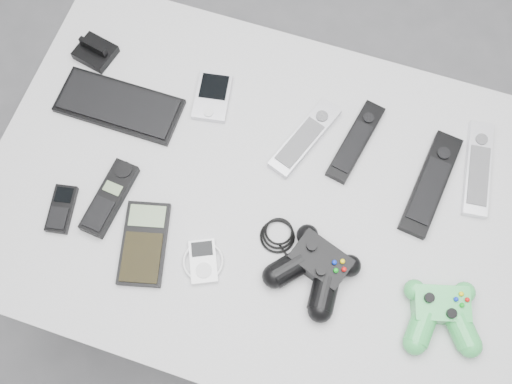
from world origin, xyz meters
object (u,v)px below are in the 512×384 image
(pda_keyboard, at_px, (119,105))
(pda, at_px, (212,97))
(calculator, at_px, (144,243))
(controller_black, at_px, (316,267))
(mp3_player, at_px, (203,261))
(controller_green, at_px, (441,313))
(mobile_phone, at_px, (61,209))
(remote_black_a, at_px, (356,141))
(desk, at_px, (280,211))
(remote_silver_a, at_px, (305,137))
(remote_black_b, at_px, (431,183))
(remote_silver_b, at_px, (478,168))
(cordless_handset, at_px, (110,198))

(pda_keyboard, height_order, pda, pda)
(calculator, relative_size, controller_black, 0.65)
(pda, xyz_separation_m, mp3_player, (0.11, -0.35, -0.00))
(pda, xyz_separation_m, controller_green, (0.56, -0.30, 0.02))
(mobile_phone, relative_size, controller_green, 0.64)
(remote_black_a, relative_size, controller_black, 0.74)
(calculator, height_order, controller_green, controller_green)
(mobile_phone, height_order, controller_green, controller_green)
(pda, bearing_deg, desk, -49.34)
(remote_silver_a, height_order, mp3_player, remote_silver_a)
(controller_black, distance_m, controller_green, 0.25)
(remote_black_b, relative_size, controller_green, 1.52)
(remote_silver_b, height_order, cordless_handset, cordless_handset)
(pda_keyboard, relative_size, cordless_handset, 1.64)
(remote_silver_b, relative_size, calculator, 1.24)
(desk, height_order, remote_silver_b, remote_silver_b)
(pda_keyboard, height_order, remote_silver_b, remote_silver_b)
(mobile_phone, xyz_separation_m, cordless_handset, (0.08, 0.05, 0.00))
(remote_silver_a, distance_m, calculator, 0.40)
(desk, distance_m, pda_keyboard, 0.41)
(remote_silver_b, distance_m, controller_black, 0.40)
(remote_black_b, xyz_separation_m, cordless_handset, (-0.61, -0.24, 0.00))
(cordless_handset, xyz_separation_m, controller_green, (0.68, -0.02, 0.01))
(remote_silver_a, relative_size, remote_silver_b, 0.93)
(remote_silver_a, height_order, remote_black_a, remote_silver_a)
(remote_black_b, bearing_deg, pda, -178.55)
(controller_green, bearing_deg, mobile_phone, 166.80)
(desk, distance_m, controller_black, 0.19)
(pda_keyboard, bearing_deg, pda, 24.11)
(pda, height_order, mobile_phone, pda)
(remote_silver_a, height_order, controller_green, controller_green)
(pda_keyboard, relative_size, remote_silver_b, 1.26)
(remote_silver_a, bearing_deg, desk, -72.49)
(remote_silver_a, relative_size, controller_black, 0.75)
(remote_silver_b, height_order, calculator, remote_silver_b)
(pda, height_order, remote_black_b, remote_black_b)
(remote_silver_b, xyz_separation_m, calculator, (-0.59, -0.36, -0.00))
(mobile_phone, bearing_deg, remote_black_a, 21.40)
(mp3_player, bearing_deg, calculator, 156.44)
(mobile_phone, height_order, calculator, same)
(cordless_handset, relative_size, controller_green, 1.05)
(remote_silver_b, bearing_deg, desk, -159.27)
(mobile_phone, distance_m, controller_green, 0.77)
(remote_black_a, xyz_separation_m, mp3_player, (-0.22, -0.34, -0.00))
(remote_black_a, xyz_separation_m, remote_silver_b, (0.25, 0.02, 0.00))
(remote_black_a, distance_m, calculator, 0.48)
(mp3_player, bearing_deg, controller_black, -10.75)
(mp3_player, height_order, controller_green, controller_green)
(controller_black, bearing_deg, pda_keyboard, 175.87)
(cordless_handset, height_order, controller_black, controller_black)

